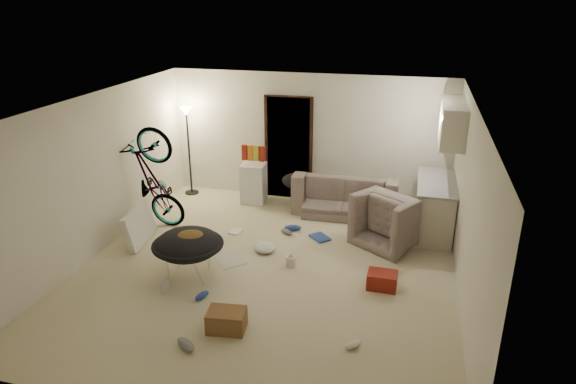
% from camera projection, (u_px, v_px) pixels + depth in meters
% --- Properties ---
extents(floor, '(5.50, 6.00, 0.02)m').
position_uv_depth(floor, '(267.00, 270.00, 7.74)').
color(floor, beige).
rests_on(floor, ground).
extents(ceiling, '(5.50, 6.00, 0.02)m').
position_uv_depth(ceiling, '(264.00, 104.00, 6.83)').
color(ceiling, white).
rests_on(ceiling, wall_back).
extents(wall_back, '(5.50, 0.02, 2.50)m').
position_uv_depth(wall_back, '(309.00, 138.00, 10.01)').
color(wall_back, silver).
rests_on(wall_back, floor).
extents(wall_front, '(5.50, 0.02, 2.50)m').
position_uv_depth(wall_front, '(170.00, 310.00, 4.56)').
color(wall_front, silver).
rests_on(wall_front, floor).
extents(wall_left, '(0.02, 6.00, 2.50)m').
position_uv_depth(wall_left, '(94.00, 176.00, 7.91)').
color(wall_left, silver).
rests_on(wall_left, floor).
extents(wall_right, '(0.02, 6.00, 2.50)m').
position_uv_depth(wall_right, '(469.00, 211.00, 6.66)').
color(wall_right, silver).
rests_on(wall_right, floor).
extents(doorway, '(0.85, 0.10, 2.04)m').
position_uv_depth(doorway, '(289.00, 148.00, 10.14)').
color(doorway, black).
rests_on(doorway, floor).
extents(door_trim, '(0.97, 0.04, 2.10)m').
position_uv_depth(door_trim, '(288.00, 149.00, 10.12)').
color(door_trim, black).
rests_on(door_trim, floor).
extents(floor_lamp, '(0.28, 0.28, 1.81)m').
position_uv_depth(floor_lamp, '(188.00, 132.00, 10.21)').
color(floor_lamp, black).
rests_on(floor_lamp, floor).
extents(kitchen_counter, '(0.60, 1.50, 0.88)m').
position_uv_depth(kitchen_counter, '(434.00, 207.00, 8.83)').
color(kitchen_counter, beige).
rests_on(kitchen_counter, floor).
extents(counter_top, '(0.64, 1.54, 0.04)m').
position_uv_depth(counter_top, '(437.00, 182.00, 8.67)').
color(counter_top, gray).
rests_on(counter_top, kitchen_counter).
extents(kitchen_uppers, '(0.38, 1.40, 0.65)m').
position_uv_depth(kitchen_uppers, '(452.00, 122.00, 8.26)').
color(kitchen_uppers, beige).
rests_on(kitchen_uppers, wall_right).
extents(sofa, '(1.94, 0.77, 0.56)m').
position_uv_depth(sofa, '(345.00, 198.00, 9.66)').
color(sofa, '#353B34').
rests_on(sofa, floor).
extents(armchair, '(1.31, 1.28, 0.65)m').
position_uv_depth(armchair, '(396.00, 223.00, 8.51)').
color(armchair, '#353B34').
rests_on(armchair, floor).
extents(bicycle, '(1.97, 0.98, 1.10)m').
position_uv_depth(bicycle, '(155.00, 201.00, 8.94)').
color(bicycle, black).
rests_on(bicycle, floor).
extents(book_asset, '(0.25, 0.22, 0.02)m').
position_uv_depth(book_asset, '(161.00, 294.00, 7.08)').
color(book_asset, maroon).
rests_on(book_asset, floor).
extents(mini_fridge, '(0.48, 0.48, 0.77)m').
position_uv_depth(mini_fridge, '(254.00, 183.00, 10.13)').
color(mini_fridge, white).
rests_on(mini_fridge, floor).
extents(snack_box_0, '(0.10, 0.07, 0.30)m').
position_uv_depth(snack_box_0, '(245.00, 152.00, 9.95)').
color(snack_box_0, maroon).
rests_on(snack_box_0, mini_fridge).
extents(snack_box_1, '(0.11, 0.08, 0.30)m').
position_uv_depth(snack_box_1, '(250.00, 153.00, 9.92)').
color(snack_box_1, orange).
rests_on(snack_box_1, mini_fridge).
extents(snack_box_2, '(0.10, 0.08, 0.30)m').
position_uv_depth(snack_box_2, '(256.00, 153.00, 9.90)').
color(snack_box_2, gold).
rests_on(snack_box_2, mini_fridge).
extents(snack_box_3, '(0.11, 0.09, 0.30)m').
position_uv_depth(snack_box_3, '(262.00, 154.00, 9.87)').
color(snack_box_3, maroon).
rests_on(snack_box_3, mini_fridge).
extents(saucer_chair, '(1.03, 1.03, 0.73)m').
position_uv_depth(saucer_chair, '(188.00, 250.00, 7.38)').
color(saucer_chair, silver).
rests_on(saucer_chair, floor).
extents(hoodie, '(0.61, 0.57, 0.22)m').
position_uv_depth(hoodie, '(190.00, 239.00, 7.26)').
color(hoodie, brown).
rests_on(hoodie, saucer_chair).
extents(sofa_drape, '(0.60, 0.52, 0.28)m').
position_uv_depth(sofa_drape, '(296.00, 181.00, 9.78)').
color(sofa_drape, black).
rests_on(sofa_drape, sofa).
extents(tv_box, '(0.31, 0.90, 0.59)m').
position_uv_depth(tv_box, '(139.00, 226.00, 8.47)').
color(tv_box, silver).
rests_on(tv_box, floor).
extents(drink_case_a, '(0.50, 0.38, 0.26)m').
position_uv_depth(drink_case_a, '(227.00, 320.00, 6.30)').
color(drink_case_a, brown).
rests_on(drink_case_a, floor).
extents(drink_case_b, '(0.42, 0.31, 0.24)m').
position_uv_depth(drink_case_b, '(382.00, 280.00, 7.21)').
color(drink_case_b, maroon).
rests_on(drink_case_b, floor).
extents(juicer, '(0.15, 0.15, 0.22)m').
position_uv_depth(juicer, '(291.00, 261.00, 7.80)').
color(juicer, beige).
rests_on(juicer, floor).
extents(newspaper, '(0.64, 0.64, 0.01)m').
position_uv_depth(newspaper, '(230.00, 259.00, 8.01)').
color(newspaper, beige).
rests_on(newspaper, floor).
extents(book_blue, '(0.41, 0.41, 0.03)m').
position_uv_depth(book_blue, '(320.00, 238.00, 8.70)').
color(book_blue, '#294296').
rests_on(book_blue, floor).
extents(book_white, '(0.22, 0.26, 0.02)m').
position_uv_depth(book_white, '(236.00, 232.00, 8.93)').
color(book_white, silver).
rests_on(book_white, floor).
extents(shoe_0, '(0.32, 0.19, 0.11)m').
position_uv_depth(shoe_0, '(293.00, 228.00, 8.97)').
color(shoe_0, '#294296').
rests_on(shoe_0, floor).
extents(shoe_1, '(0.26, 0.21, 0.09)m').
position_uv_depth(shoe_1, '(287.00, 232.00, 8.84)').
color(shoe_1, slate).
rests_on(shoe_1, floor).
extents(shoe_2, '(0.18, 0.26, 0.09)m').
position_uv_depth(shoe_2, '(202.00, 295.00, 6.98)').
color(shoe_2, '#294296').
rests_on(shoe_2, floor).
extents(shoe_3, '(0.32, 0.26, 0.11)m').
position_uv_depth(shoe_3, '(186.00, 344.00, 5.99)').
color(shoe_3, slate).
rests_on(shoe_3, floor).
extents(shoe_4, '(0.23, 0.24, 0.09)m').
position_uv_depth(shoe_4, '(353.00, 345.00, 6.00)').
color(shoe_4, white).
rests_on(shoe_4, floor).
extents(clothes_lump_b, '(0.54, 0.51, 0.13)m').
position_uv_depth(clothes_lump_b, '(317.00, 204.00, 9.96)').
color(clothes_lump_b, black).
rests_on(clothes_lump_b, floor).
extents(clothes_lump_c, '(0.50, 0.51, 0.12)m').
position_uv_depth(clothes_lump_c, '(264.00, 247.00, 8.26)').
color(clothes_lump_c, silver).
rests_on(clothes_lump_c, floor).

